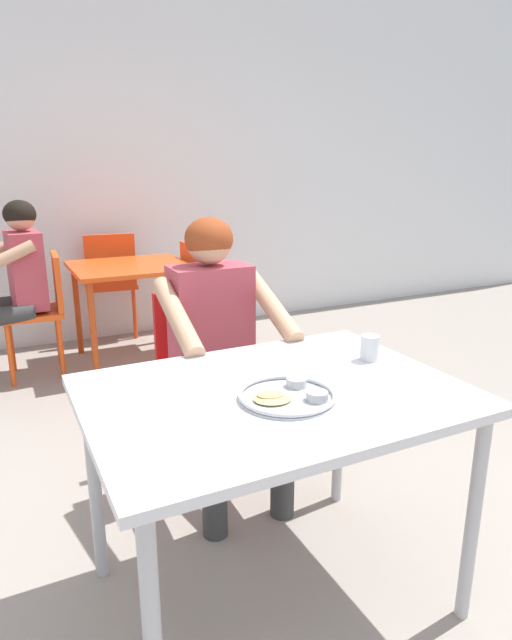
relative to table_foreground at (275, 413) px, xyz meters
The scene contains 12 objects.
ground_plane 0.70m from the table_foreground, 92.71° to the right, with size 12.00×12.00×0.05m, color gray.
back_wall 3.44m from the table_foreground, 90.05° to the left, with size 12.00×0.12×3.40m, color white.
table_foreground is the anchor object (origin of this frame).
thali_tray 0.12m from the table_foreground, 87.32° to the right, with size 0.29×0.29×0.03m.
drinking_cup 0.45m from the table_foreground, 11.31° to the left, with size 0.07×0.07×0.09m.
chair_foreground 0.93m from the table_foreground, 83.67° to the left, with size 0.41×0.41×0.85m.
diner_foreground 0.69m from the table_foreground, 81.94° to the left, with size 0.50×0.56×1.21m.
table_background_red 2.53m from the table_foreground, 86.08° to the left, with size 0.83×0.79×0.73m.
chair_red_left 2.56m from the table_foreground, 100.12° to the left, with size 0.42×0.42×0.85m.
chair_red_right 2.64m from the table_foreground, 73.60° to the left, with size 0.40×0.41×0.85m.
chair_red_far 3.16m from the table_foreground, 87.34° to the left, with size 0.46×0.46×0.90m.
patron_background 2.59m from the table_foreground, 103.80° to the left, with size 0.57×0.52×1.21m.
Camera 1 is at (-0.73, -1.27, 1.40)m, focal length 30.13 mm.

